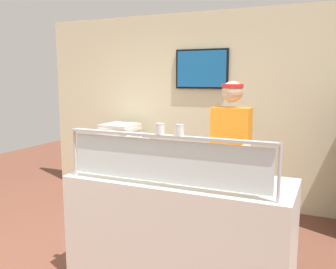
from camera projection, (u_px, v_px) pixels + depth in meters
name	position (u px, v px, depth m)	size (l,w,h in m)	color
ground_plane	(203.00, 251.00, 3.81)	(12.00, 12.00, 0.00)	brown
shop_rear_unit	(241.00, 109.00, 5.02)	(6.29, 0.13, 2.70)	beige
serving_counter	(180.00, 230.00, 3.18)	(1.89, 0.76, 0.95)	silver
sneeze_guard	(165.00, 154.00, 2.78)	(1.72, 0.06, 0.41)	#B2B5BC
pizza_tray	(194.00, 176.00, 3.08)	(0.44, 0.44, 0.04)	#9EA0A8
pizza_server	(192.00, 174.00, 3.07)	(0.07, 0.28, 0.01)	#ADAFB7
parmesan_shaker	(160.00, 130.00, 2.77)	(0.07, 0.07, 0.08)	white
pepper_flake_shaker	(180.00, 131.00, 2.70)	(0.06, 0.06, 0.08)	white
worker_figure	(231.00, 156.00, 3.69)	(0.41, 0.50, 1.76)	#23232D
prep_shelf	(121.00, 169.00, 5.39)	(0.70, 0.55, 0.90)	#B7BABF
pizza_box_stack	(120.00, 132.00, 5.30)	(0.50, 0.48, 0.22)	silver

